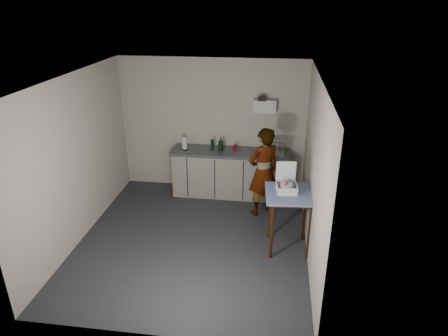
# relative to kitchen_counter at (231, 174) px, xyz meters

# --- Properties ---
(ground) EXTENTS (4.00, 4.00, 0.00)m
(ground) POSITION_rel_kitchen_counter_xyz_m (-0.40, -1.70, -0.43)
(ground) COLOR #2C2C31
(ground) RESTS_ON ground
(wall_back) EXTENTS (3.60, 0.02, 2.60)m
(wall_back) POSITION_rel_kitchen_counter_xyz_m (-0.40, 0.29, 0.87)
(wall_back) COLOR beige
(wall_back) RESTS_ON ground
(wall_right) EXTENTS (0.02, 4.00, 2.60)m
(wall_right) POSITION_rel_kitchen_counter_xyz_m (1.39, -1.70, 0.87)
(wall_right) COLOR beige
(wall_right) RESTS_ON ground
(wall_left) EXTENTS (0.02, 4.00, 2.60)m
(wall_left) POSITION_rel_kitchen_counter_xyz_m (-2.19, -1.70, 0.87)
(wall_left) COLOR beige
(wall_left) RESTS_ON ground
(ceiling) EXTENTS (3.60, 4.00, 0.01)m
(ceiling) POSITION_rel_kitchen_counter_xyz_m (-0.40, -1.70, 2.17)
(ceiling) COLOR silver
(ceiling) RESTS_ON wall_back
(kitchen_counter) EXTENTS (2.24, 0.62, 0.91)m
(kitchen_counter) POSITION_rel_kitchen_counter_xyz_m (0.00, 0.00, 0.00)
(kitchen_counter) COLOR black
(kitchen_counter) RESTS_ON ground
(wall_shelf) EXTENTS (0.42, 0.18, 0.37)m
(wall_shelf) POSITION_rel_kitchen_counter_xyz_m (0.60, 0.22, 1.32)
(wall_shelf) COLOR white
(wall_shelf) RESTS_ON ground
(side_table) EXTENTS (0.80, 0.80, 0.96)m
(side_table) POSITION_rel_kitchen_counter_xyz_m (1.10, -1.71, 0.41)
(side_table) COLOR #36180C
(side_table) RESTS_ON ground
(standing_man) EXTENTS (0.71, 0.65, 1.61)m
(standing_man) POSITION_rel_kitchen_counter_xyz_m (0.65, -0.67, 0.38)
(standing_man) COLOR #B2A593
(standing_man) RESTS_ON ground
(soap_bottle) EXTENTS (0.12, 0.13, 0.27)m
(soap_bottle) POSITION_rel_kitchen_counter_xyz_m (-0.19, -0.01, 0.62)
(soap_bottle) COLOR black
(soap_bottle) RESTS_ON kitchen_counter
(soda_can) EXTENTS (0.06, 0.06, 0.12)m
(soda_can) POSITION_rel_kitchen_counter_xyz_m (0.07, 0.02, 0.54)
(soda_can) COLOR red
(soda_can) RESTS_ON kitchen_counter
(dark_bottle) EXTENTS (0.06, 0.06, 0.21)m
(dark_bottle) POSITION_rel_kitchen_counter_xyz_m (-0.36, -0.02, 0.59)
(dark_bottle) COLOR black
(dark_bottle) RESTS_ON kitchen_counter
(paper_towel) EXTENTS (0.14, 0.14, 0.25)m
(paper_towel) POSITION_rel_kitchen_counter_xyz_m (-0.89, -0.03, 0.60)
(paper_towel) COLOR black
(paper_towel) RESTS_ON kitchen_counter
(dish_rack) EXTENTS (0.35, 0.26, 0.24)m
(dish_rack) POSITION_rel_kitchen_counter_xyz_m (0.81, -0.05, 0.54)
(dish_rack) COLOR silver
(dish_rack) RESTS_ON kitchen_counter
(bakery_box) EXTENTS (0.34, 0.34, 0.42)m
(bakery_box) POSITION_rel_kitchen_counter_xyz_m (1.03, -1.66, 0.63)
(bakery_box) COLOR white
(bakery_box) RESTS_ON side_table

